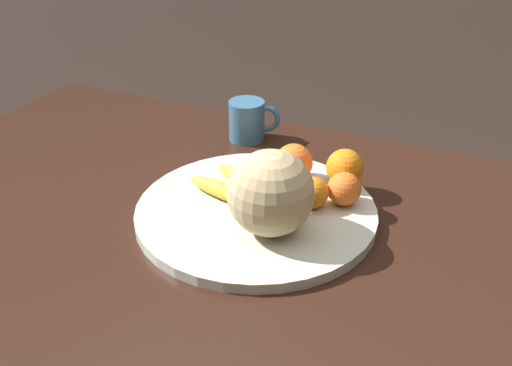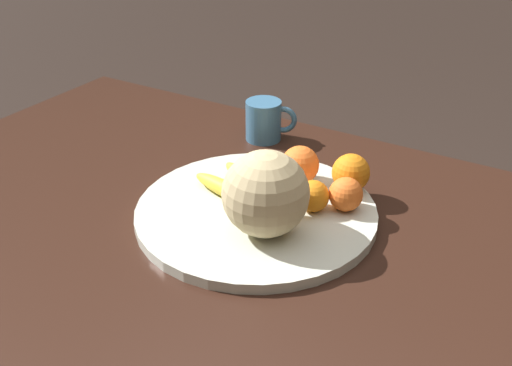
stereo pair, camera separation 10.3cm
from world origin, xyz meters
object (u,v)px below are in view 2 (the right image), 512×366
at_px(melon, 267,194).
at_px(ceramic_mug, 265,120).
at_px(kitchen_table, 270,276).
at_px(orange_back_left, 346,194).
at_px(fruit_bowl, 256,211).
at_px(produce_tag, 300,195).
at_px(orange_front_right, 351,173).
at_px(banana_bunch, 251,182).
at_px(orange_front_left, 313,196).
at_px(orange_mid_center, 300,165).

bearing_deg(melon, ceramic_mug, -59.52).
bearing_deg(kitchen_table, orange_back_left, -127.59).
bearing_deg(kitchen_table, fruit_bowl, -34.78).
distance_m(kitchen_table, fruit_bowl, 0.12).
bearing_deg(produce_tag, orange_back_left, 159.15).
distance_m(orange_front_right, produce_tag, 0.10).
relative_size(melon, orange_front_right, 2.04).
distance_m(melon, banana_bunch, 0.15).
relative_size(fruit_bowl, ceramic_mug, 3.88).
bearing_deg(kitchen_table, ceramic_mug, -58.29).
height_order(kitchen_table, fruit_bowl, fruit_bowl).
bearing_deg(ceramic_mug, orange_front_left, 134.49).
height_order(fruit_bowl, ceramic_mug, ceramic_mug).
distance_m(fruit_bowl, banana_bunch, 0.07).
bearing_deg(fruit_bowl, orange_back_left, -150.78).
relative_size(orange_front_left, produce_tag, 0.56).
height_order(fruit_bowl, orange_mid_center, orange_mid_center).
relative_size(banana_bunch, orange_front_right, 2.80).
bearing_deg(orange_back_left, fruit_bowl, 29.22).
xyz_separation_m(melon, orange_back_left, (-0.08, -0.13, -0.04)).
height_order(orange_mid_center, ceramic_mug, orange_mid_center).
height_order(melon, ceramic_mug, melon).
distance_m(fruit_bowl, orange_front_right, 0.19).
xyz_separation_m(kitchen_table, melon, (-0.00, 0.02, 0.18)).
bearing_deg(kitchen_table, orange_front_left, -115.69).
bearing_deg(orange_front_right, orange_mid_center, 13.52).
relative_size(orange_front_right, ceramic_mug, 0.64).
height_order(produce_tag, ceramic_mug, ceramic_mug).
bearing_deg(orange_back_left, ceramic_mug, -36.48).
height_order(kitchen_table, ceramic_mug, ceramic_mug).
xyz_separation_m(fruit_bowl, orange_front_left, (-0.09, -0.04, 0.04)).
xyz_separation_m(melon, orange_front_right, (-0.06, -0.20, -0.04)).
height_order(orange_front_left, ceramic_mug, ceramic_mug).
distance_m(orange_front_right, orange_back_left, 0.07).
height_order(kitchen_table, orange_back_left, orange_back_left).
bearing_deg(ceramic_mug, orange_mid_center, 136.18).
height_order(kitchen_table, produce_tag, produce_tag).
relative_size(banana_bunch, orange_mid_center, 2.72).
xyz_separation_m(banana_bunch, orange_front_left, (-0.13, 0.00, 0.01)).
bearing_deg(orange_mid_center, kitchen_table, 99.93).
distance_m(fruit_bowl, orange_back_left, 0.16).
bearing_deg(orange_front_right, orange_front_left, 74.76).
xyz_separation_m(orange_front_left, orange_front_right, (-0.03, -0.10, 0.01)).
distance_m(kitchen_table, produce_tag, 0.16).
bearing_deg(melon, orange_front_left, -110.16).
distance_m(fruit_bowl, melon, 0.11).
relative_size(melon, banana_bunch, 0.73).
height_order(orange_front_left, orange_back_left, orange_back_left).
distance_m(melon, orange_back_left, 0.16).
bearing_deg(orange_back_left, kitchen_table, 52.41).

